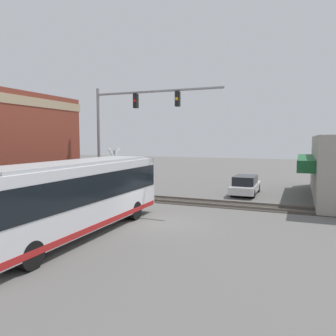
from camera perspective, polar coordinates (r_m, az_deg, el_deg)
The scene contains 7 objects.
ground_plane at distance 17.33m, azimuth -0.93°, elevation -9.54°, with size 120.00×120.00×0.00m, color #605E5B.
city_bus at distance 15.44m, azimuth -15.69°, elevation -4.48°, with size 11.41×2.59×3.37m.
traffic_signal_gantry at distance 21.71m, azimuth -6.78°, elevation 8.47°, with size 0.42×8.73×7.75m.
crossing_signal at distance 22.55m, azimuth -9.31°, elevation -0.27°, with size 1.41×1.18×3.81m.
rail_track_near at distance 22.83m, azimuth 5.01°, elevation -5.91°, with size 2.60×60.00×0.15m.
parked_car_white at distance 26.59m, azimuth 13.35°, elevation -3.00°, with size 4.89×1.82×1.50m.
pedestrian_at_crossing at distance 22.27m, azimuth -10.21°, elevation -4.03°, with size 0.34×0.34×1.72m.
Camera 1 is at (-15.42, -6.58, 4.37)m, focal length 35.00 mm.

